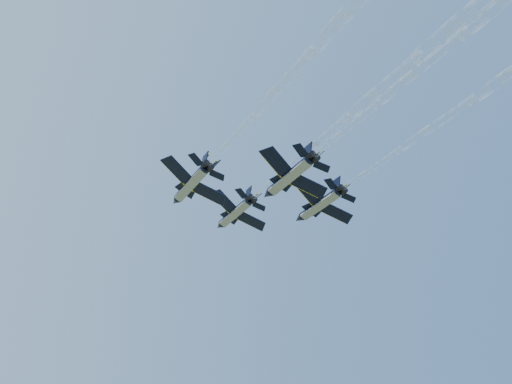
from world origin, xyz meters
TOP-DOWN VIEW (x-y plane):
  - jet_lead at (4.08, 14.32)m, footprint 9.83×15.01m
  - jet_left at (-10.48, 6.22)m, footprint 9.83×15.01m
  - jet_right at (12.01, 1.42)m, footprint 9.83×15.01m
  - jet_slot at (-1.43, -5.68)m, footprint 9.83×15.01m
  - smoke_trail_lead at (-6.06, -26.49)m, footprint 14.91×53.33m
  - smoke_trail_left at (-20.61, -34.59)m, footprint 14.91×53.33m

SIDE VIEW (x-z plane):
  - jet_lead at x=4.08m, z-range 94.44..100.40m
  - jet_left at x=-10.48m, z-range 94.44..100.40m
  - jet_right at x=12.01m, z-range 94.44..100.40m
  - jet_slot at x=-1.43m, z-range 94.44..100.40m
  - smoke_trail_lead at x=-6.06m, z-range 96.18..98.71m
  - smoke_trail_left at x=-20.61m, z-range 96.18..98.71m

